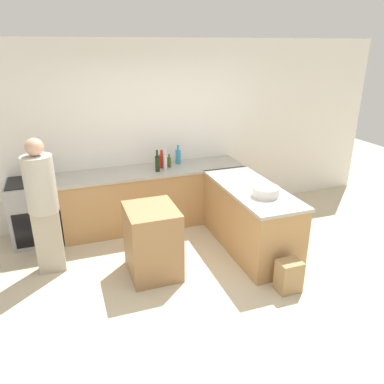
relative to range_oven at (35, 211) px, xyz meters
The scene contains 14 objects.
ground_plane 2.52m from the range_oven, 46.90° to the right, with size 14.00×14.00×0.00m, color beige.
wall_back 1.95m from the range_oven, 10.97° to the left, with size 8.00×0.06×2.70m.
counter_back 1.70m from the range_oven, ahead, with size 2.74×0.68×0.88m.
counter_peninsula 2.97m from the range_oven, 23.58° to the right, with size 0.69×1.71×0.88m.
range_oven is the anchor object (origin of this frame).
island_table 1.90m from the range_oven, 44.91° to the right, with size 0.58×0.68×0.86m.
mixing_bowl 3.16m from the range_oven, 28.80° to the right, with size 0.33×0.33×0.12m.
wine_bottle_dark 1.83m from the range_oven, ahead, with size 0.06×0.06×0.32m.
vinegar_bottle_clear 1.95m from the range_oven, ahead, with size 0.06×0.06×0.32m.
hot_sauce_bottle 1.92m from the range_oven, ahead, with size 0.09×0.09×0.27m.
olive_oil_bottle 2.03m from the range_oven, ahead, with size 0.06×0.06×0.20m.
dish_soap_bottle 2.21m from the range_oven, ahead, with size 0.08×0.08×0.29m.
person_by_range 0.99m from the range_oven, 78.26° to the right, with size 0.35×0.35×1.67m.
paper_bag 3.49m from the range_oven, 39.33° to the right, with size 0.27×0.21×0.37m.
Camera 1 is at (-1.23, -3.38, 2.62)m, focal length 35.00 mm.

